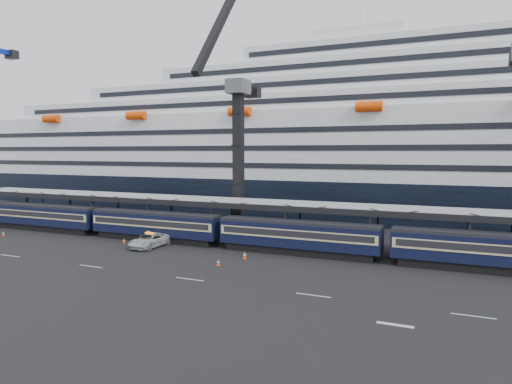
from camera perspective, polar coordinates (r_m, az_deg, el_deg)
ground at (r=42.34m, az=11.41°, el=-11.36°), size 260.00×260.00×0.00m
lane_markings at (r=36.52m, az=22.60°, el=-14.34°), size 111.00×4.27×0.02m
train at (r=52.34m, az=8.78°, el=-5.67°), size 133.05×3.00×4.05m
canopy at (r=54.81m, az=14.61°, el=-2.06°), size 130.00×6.25×5.53m
cruise_ship at (r=86.26m, az=17.35°, el=5.14°), size 214.09×28.84×34.00m
crane_dark_near at (r=64.88m, az=-2.37°, el=5.10°), size 4.50×17.75×35.08m
pickup_truck at (r=58.71m, az=-13.16°, el=-5.91°), size 2.88×6.17×1.71m
worker at (r=60.20m, az=-13.28°, el=-5.58°), size 0.71×0.51×1.81m
traffic_cone_a at (r=73.98m, az=-29.04°, el=-4.55°), size 0.35×0.35×0.70m
traffic_cone_b at (r=62.08m, az=-16.18°, el=-5.87°), size 0.34×0.34×0.68m
traffic_cone_c at (r=51.28m, az=-1.42°, el=-7.87°), size 0.42×0.42×0.84m
traffic_cone_d at (r=48.36m, az=-4.73°, el=-8.75°), size 0.37×0.37×0.73m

